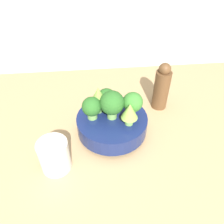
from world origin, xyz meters
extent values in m
plane|color=beige|center=(0.00, 0.00, 0.00)|extent=(6.00, 6.00, 0.00)
cube|color=tan|center=(0.00, 0.00, 0.02)|extent=(1.20, 0.88, 0.04)
cylinder|color=navy|center=(-0.02, -0.04, 0.05)|extent=(0.10, 0.10, 0.01)
cylinder|color=navy|center=(-0.02, -0.04, 0.08)|extent=(0.21, 0.21, 0.05)
cylinder|color=#7AB256|center=(0.04, -0.04, 0.12)|extent=(0.03, 0.03, 0.02)
sphere|color=#286023|center=(0.04, -0.04, 0.15)|extent=(0.06, 0.06, 0.06)
cylinder|color=#7AB256|center=(-0.07, -0.01, 0.12)|extent=(0.02, 0.02, 0.02)
cone|color=#84AD47|center=(-0.07, -0.01, 0.15)|extent=(0.05, 0.05, 0.05)
cylinder|color=#7AB256|center=(-0.02, -0.04, 0.12)|extent=(0.03, 0.03, 0.03)
sphere|color=#286023|center=(-0.02, -0.04, 0.16)|extent=(0.07, 0.07, 0.07)
cylinder|color=#609347|center=(-0.01, -0.09, 0.12)|extent=(0.03, 0.03, 0.02)
sphere|color=#286023|center=(-0.01, -0.09, 0.15)|extent=(0.06, 0.06, 0.06)
cylinder|color=#609347|center=(0.02, -0.07, 0.12)|extent=(0.02, 0.02, 0.03)
cone|color=#84AD47|center=(0.02, -0.07, 0.17)|extent=(0.05, 0.05, 0.05)
cylinder|color=#7AB256|center=(-0.08, -0.04, 0.12)|extent=(0.02, 0.02, 0.03)
sphere|color=#387A2D|center=(-0.08, -0.04, 0.16)|extent=(0.06, 0.06, 0.06)
cylinder|color=silver|center=(0.14, 0.07, 0.09)|extent=(0.08, 0.08, 0.09)
cylinder|color=brown|center=(-0.20, -0.15, 0.11)|extent=(0.05, 0.05, 0.14)
sphere|color=brown|center=(-0.20, -0.15, 0.19)|extent=(0.04, 0.04, 0.04)
camera|label=1|loc=(0.03, 0.44, 0.54)|focal=35.00mm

